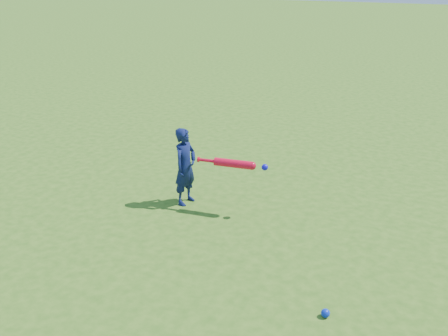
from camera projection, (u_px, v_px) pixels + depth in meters
name	position (u px, v px, depth m)	size (l,w,h in m)	color
ground	(136.00, 195.00, 6.51)	(80.00, 80.00, 0.00)	#346317
child	(185.00, 167.00, 6.12)	(0.36, 0.23, 0.98)	#0F1747
ground_ball_blue	(325.00, 313.00, 4.23)	(0.08, 0.08, 0.08)	#0B28C5
bat_swing	(236.00, 164.00, 5.83)	(0.86, 0.19, 0.10)	red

